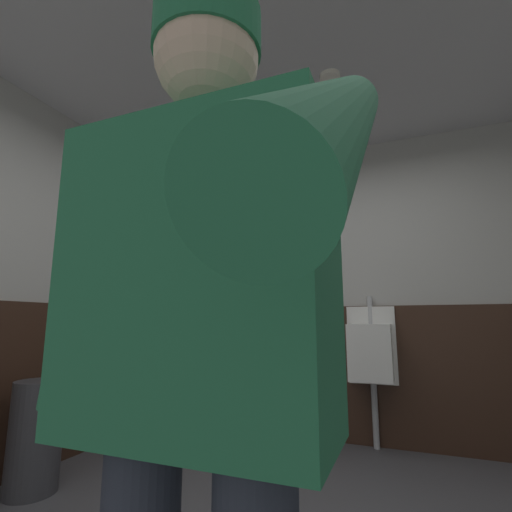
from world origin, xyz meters
TOP-DOWN VIEW (x-y plane):
  - wall_back at (0.00, 1.84)m, footprint 4.33×0.12m
  - wall_left at (-1.92, 0.00)m, footprint 0.12×4.15m
  - wainscot_band_back at (0.00, 1.76)m, footprint 3.73×0.03m
  - ceiling_slab at (0.00, 0.00)m, footprint 4.33×4.15m
  - downlight_far at (0.23, 0.62)m, footprint 0.14×0.14m
  - urinal_solo at (0.32, 1.62)m, footprint 0.40×0.34m
  - person at (0.26, -1.08)m, footprint 0.70×0.60m
  - trash_bin at (-1.56, 0.09)m, footprint 0.30×0.30m
  - soap_dispenser at (-1.02, 1.74)m, footprint 0.10×0.07m

SIDE VIEW (x-z plane):
  - trash_bin at x=-1.56m, z-range 0.00..0.65m
  - wainscot_band_back at x=0.00m, z-range 0.00..1.16m
  - urinal_solo at x=0.32m, z-range 0.16..1.40m
  - person at x=0.26m, z-range 0.15..1.82m
  - soap_dispenser at x=-1.02m, z-range 1.25..1.43m
  - wall_back at x=0.00m, z-range 0.00..2.68m
  - wall_left at x=-1.92m, z-range 0.00..2.68m
  - downlight_far at x=0.23m, z-range 2.65..2.68m
  - ceiling_slab at x=0.00m, z-range 2.68..2.72m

